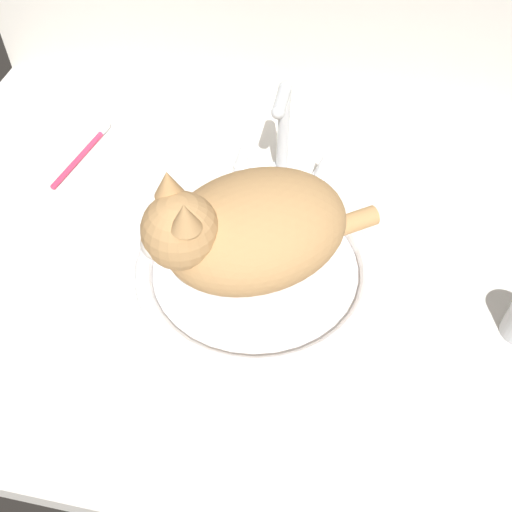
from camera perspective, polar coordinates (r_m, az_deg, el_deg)
countertop at (r=96.00cm, az=-0.92°, el=-0.40°), size 122.20×83.99×3.00cm
backsplash_wall at (r=119.97cm, az=3.61°, el=19.85°), size 122.20×2.40×31.36cm
sink_basin at (r=91.51cm, az=0.00°, el=-1.15°), size 37.12×37.12×2.66cm
faucet at (r=102.70cm, az=2.52°, el=10.47°), size 17.47×9.36×19.31cm
cat at (r=84.05cm, az=-1.24°, el=2.40°), size 34.68×32.38×19.39cm
toothbrush at (r=116.05cm, az=-16.22°, el=9.41°), size 4.35×18.56×1.70cm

